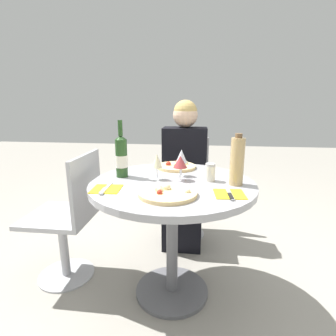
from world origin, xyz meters
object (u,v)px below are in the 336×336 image
Objects in this scene: dining_table at (172,204)px; chair_empty_side at (70,219)px; wine_bottle at (121,156)px; tall_carafe at (237,161)px; chair_behind_diner at (185,187)px; seated_diner at (184,179)px; pizza_large at (167,193)px.

dining_table is 0.73m from chair_empty_side.
wine_bottle is 1.21× the size of tall_carafe.
dining_table is 2.76× the size of wine_bottle.
chair_behind_diner is at bearing 111.07° from tall_carafe.
seated_diner is (0.03, 0.71, -0.05)m from dining_table.
chair_empty_side reaches higher than pizza_large.
chair_behind_diner is at bearing 88.44° from pizza_large.
seated_diner is at bearing 114.77° from tall_carafe.
pizza_large is (-0.03, -1.08, 0.33)m from chair_behind_diner.
seated_diner is 0.80m from wine_bottle.
dining_table is 0.87m from chair_behind_diner.
pizza_large is (-0.00, -0.23, 0.15)m from dining_table.
tall_carafe is (0.36, -0.01, 0.27)m from dining_table.
chair_empty_side is 2.98× the size of pizza_large.
chair_behind_diner is (0.03, 0.86, -0.18)m from dining_table.
dining_table is 3.34× the size of tall_carafe.
seated_diner is (-0.00, -0.14, 0.12)m from chair_behind_diner.
chair_empty_side is 1.16m from tall_carafe.
chair_behind_diner is at bearing -90.00° from seated_diner.
seated_diner is at bearing 88.20° from pizza_large.
tall_carafe is at bearing 30.75° from pizza_large.
seated_diner is 4.12× the size of pizza_large.
tall_carafe is (0.36, 0.22, 0.12)m from pizza_large.
chair_empty_side is 2.54× the size of wine_bottle.
pizza_large is (0.70, -0.31, 0.33)m from chair_empty_side.
tall_carafe is at bearing -1.69° from dining_table.
seated_diner is 0.97m from chair_empty_side.
seated_diner is at bearing -48.89° from chair_empty_side.
chair_behind_diner is 0.19m from seated_diner.
dining_table is 0.42m from wine_bottle.
pizza_large is at bearing -43.25° from wine_bottle.
chair_empty_side is 0.58m from wine_bottle.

